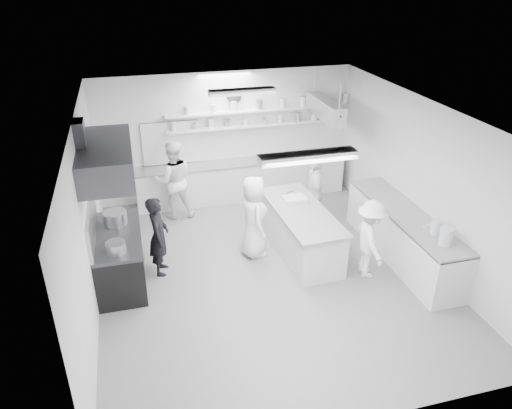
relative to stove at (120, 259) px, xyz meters
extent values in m
cube|color=gray|center=(2.60, -0.40, -0.46)|extent=(6.00, 7.00, 0.02)
cube|color=silver|center=(2.60, -0.40, 2.56)|extent=(6.00, 7.00, 0.02)
cube|color=silver|center=(2.60, 3.10, 1.05)|extent=(6.00, 0.04, 3.00)
cube|color=silver|center=(2.60, -3.90, 1.05)|extent=(6.00, 0.04, 3.00)
cube|color=silver|center=(-0.40, -0.40, 1.05)|extent=(0.04, 7.00, 3.00)
cube|color=silver|center=(5.60, -0.40, 1.05)|extent=(0.04, 7.00, 3.00)
cube|color=black|center=(0.00, 0.00, 0.00)|extent=(0.80, 1.80, 0.90)
cube|color=#38383D|center=(0.00, 0.00, 1.90)|extent=(0.85, 2.00, 0.50)
cube|color=silver|center=(2.90, 2.80, 0.01)|extent=(5.00, 0.60, 0.92)
cube|color=silver|center=(3.30, 2.97, 1.30)|extent=(4.20, 0.26, 0.04)
cube|color=silver|center=(3.30, 2.97, 1.65)|extent=(4.20, 0.26, 0.04)
cube|color=black|center=(1.30, 3.08, 1.00)|extent=(1.30, 0.04, 1.00)
cylinder|color=white|center=(2.80, 3.06, 2.00)|extent=(0.32, 0.05, 0.32)
cube|color=silver|center=(5.25, -0.60, 0.02)|extent=(0.74, 3.30, 0.94)
cube|color=#B2B3B5|center=(4.60, 2.00, 1.85)|extent=(0.30, 1.60, 0.40)
cube|color=silver|center=(2.60, -2.20, 2.49)|extent=(1.30, 0.25, 0.10)
cube|color=silver|center=(2.60, 1.40, 2.49)|extent=(1.30, 0.25, 0.10)
cube|color=silver|center=(3.43, 0.11, -0.02)|extent=(0.98, 2.37, 0.86)
cylinder|color=#B2B3B5|center=(0.00, 0.38, 0.60)|extent=(0.41, 0.41, 0.29)
imported|color=black|center=(0.71, 0.10, 0.31)|extent=(0.45, 0.60, 1.51)
imported|color=white|center=(1.23, 2.25, 0.44)|extent=(0.87, 0.68, 1.77)
imported|color=white|center=(2.53, 0.26, 0.37)|extent=(0.53, 0.80, 1.63)
imported|color=white|center=(4.07, 1.07, 0.33)|extent=(0.60, 0.98, 1.56)
imported|color=white|center=(4.36, -0.96, 0.29)|extent=(0.67, 1.02, 1.48)
imported|color=#B2B3B5|center=(3.51, 0.81, 0.44)|extent=(0.34, 0.34, 0.07)
imported|color=silver|center=(3.37, -0.10, 0.44)|extent=(0.19, 0.19, 0.06)
imported|color=silver|center=(5.33, -1.27, 0.52)|extent=(0.30, 0.30, 0.06)
camera|label=1|loc=(0.46, -7.64, 4.71)|focal=34.06mm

